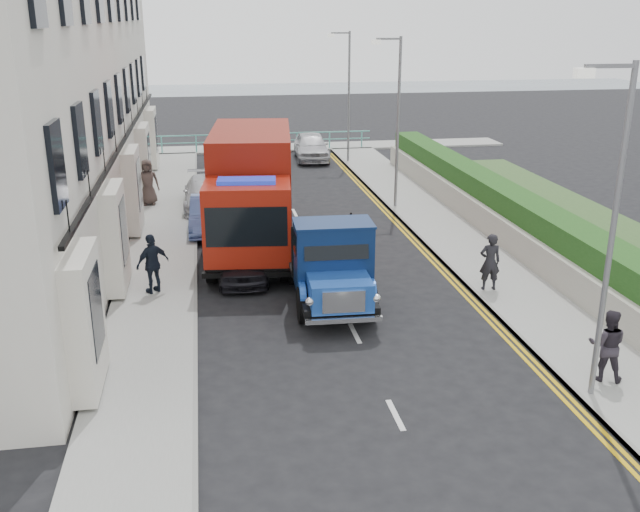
{
  "coord_description": "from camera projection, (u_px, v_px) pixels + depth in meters",
  "views": [
    {
      "loc": [
        -3.61,
        -14.36,
        7.77
      ],
      "look_at": [
        -0.54,
        4.22,
        1.4
      ],
      "focal_mm": 40.0,
      "sensor_mm": 36.0,
      "label": 1
    }
  ],
  "objects": [
    {
      "name": "lamp_near",
      "position": [
        609.0,
        218.0,
        13.96
      ],
      "size": [
        1.23,
        0.18,
        7.0
      ],
      "color": "slate",
      "rests_on": "ground"
    },
    {
      "name": "parked_car_rear",
      "position": [
        206.0,
        194.0,
        29.99
      ],
      "size": [
        1.87,
        4.53,
        1.31
      ],
      "primitive_type": "imported",
      "rotation": [
        0.0,
        0.0,
        -0.01
      ],
      "color": "silver",
      "rests_on": "ground"
    },
    {
      "name": "pavement_west",
      "position": [
        161.0,
        256.0,
        24.06
      ],
      "size": [
        2.4,
        38.0,
        0.12
      ],
      "primitive_type": "cube",
      "color": "gray",
      "rests_on": "ground"
    },
    {
      "name": "ground",
      "position": [
        373.0,
        370.0,
        16.47
      ],
      "size": [
        120.0,
        120.0,
        0.0
      ],
      "primitive_type": "plane",
      "color": "black",
      "rests_on": "ground"
    },
    {
      "name": "parked_car_mid",
      "position": [
        209.0,
        214.0,
        26.94
      ],
      "size": [
        1.51,
        3.94,
        1.28
      ],
      "primitive_type": "imported",
      "rotation": [
        0.0,
        0.0,
        -0.04
      ],
      "color": "#5771BC",
      "rests_on": "ground"
    },
    {
      "name": "pedestrian_west_far",
      "position": [
        148.0,
        182.0,
        30.08
      ],
      "size": [
        0.98,
        0.67,
        1.93
      ],
      "primitive_type": "imported",
      "rotation": [
        0.0,
        0.0,
        0.06
      ],
      "color": "#42342F",
      "rests_on": "pavement_west"
    },
    {
      "name": "lamp_mid",
      "position": [
        395.0,
        113.0,
        28.92
      ],
      "size": [
        1.23,
        0.18,
        7.0
      ],
      "color": "slate",
      "rests_on": "ground"
    },
    {
      "name": "sea_plane",
      "position": [
        236.0,
        96.0,
        72.55
      ],
      "size": [
        120.0,
        120.0,
        0.0
      ],
      "primitive_type": "plane",
      "color": "#4D5969",
      "rests_on": "ground"
    },
    {
      "name": "lamp_far",
      "position": [
        347.0,
        89.0,
        38.26
      ],
      "size": [
        1.23,
        0.18,
        7.0
      ],
      "color": "slate",
      "rests_on": "ground"
    },
    {
      "name": "red_lorry",
      "position": [
        251.0,
        189.0,
        24.21
      ],
      "size": [
        3.42,
        7.98,
        4.06
      ],
      "rotation": [
        0.0,
        0.0,
        -0.11
      ],
      "color": "black",
      "rests_on": "ground"
    },
    {
      "name": "pedestrian_east_far",
      "position": [
        607.0,
        345.0,
        15.56
      ],
      "size": [
        0.99,
        0.9,
        1.64
      ],
      "primitive_type": "imported",
      "rotation": [
        0.0,
        0.0,
        2.71
      ],
      "color": "#2D2730",
      "rests_on": "pavement_east"
    },
    {
      "name": "pavement_east",
      "position": [
        458.0,
        241.0,
        25.68
      ],
      "size": [
        2.6,
        38.0,
        0.12
      ],
      "primitive_type": "cube",
      "color": "gray",
      "rests_on": "ground"
    },
    {
      "name": "promenade",
      "position": [
        263.0,
        148.0,
        43.55
      ],
      "size": [
        30.0,
        2.5,
        0.12
      ],
      "primitive_type": "cube",
      "color": "gray",
      "rests_on": "ground"
    },
    {
      "name": "seafront_railing",
      "position": [
        264.0,
        142.0,
        42.64
      ],
      "size": [
        13.0,
        0.08,
        1.11
      ],
      "color": "#59B2A5",
      "rests_on": "ground"
    },
    {
      "name": "seafront_car_left",
      "position": [
        245.0,
        156.0,
        37.64
      ],
      "size": [
        3.52,
        5.55,
        1.43
      ],
      "primitive_type": "imported",
      "rotation": [
        0.0,
        0.0,
        3.38
      ],
      "color": "black",
      "rests_on": "ground"
    },
    {
      "name": "garden_east",
      "position": [
        510.0,
        216.0,
        25.71
      ],
      "size": [
        1.45,
        28.0,
        1.75
      ],
      "color": "#B2AD9E",
      "rests_on": "ground"
    },
    {
      "name": "pedestrian_west_near",
      "position": [
        153.0,
        264.0,
        20.49
      ],
      "size": [
        1.09,
        0.93,
        1.76
      ],
      "primitive_type": "imported",
      "rotation": [
        0.0,
        0.0,
        3.73
      ],
      "color": "black",
      "rests_on": "pavement_west"
    },
    {
      "name": "seafront_car_right",
      "position": [
        311.0,
        146.0,
        40.18
      ],
      "size": [
        2.07,
        4.59,
        1.53
      ],
      "primitive_type": "imported",
      "rotation": [
        0.0,
        0.0,
        -0.06
      ],
      "color": "silver",
      "rests_on": "ground"
    },
    {
      "name": "parked_car_front",
      "position": [
        242.0,
        257.0,
        22.14
      ],
      "size": [
        1.6,
        3.78,
        1.27
      ],
      "primitive_type": "imported",
      "rotation": [
        0.0,
        0.0,
        -0.02
      ],
      "color": "black",
      "rests_on": "ground"
    },
    {
      "name": "pedestrian_east_near",
      "position": [
        490.0,
        262.0,
        20.72
      ],
      "size": [
        0.66,
        0.46,
        1.7
      ],
      "primitive_type": "imported",
      "rotation": [
        0.0,
        0.0,
        3.05
      ],
      "color": "black",
      "rests_on": "pavement_east"
    },
    {
      "name": "terrace_west",
      "position": [
        27.0,
        34.0,
        24.86
      ],
      "size": [
        6.31,
        30.2,
        14.25
      ],
      "color": "beige",
      "rests_on": "ground"
    },
    {
      "name": "bedford_lorry",
      "position": [
        332.0,
        269.0,
        19.6
      ],
      "size": [
        2.29,
        5.38,
        2.5
      ],
      "rotation": [
        0.0,
        0.0,
        -0.04
      ],
      "color": "black",
      "rests_on": "ground"
    }
  ]
}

